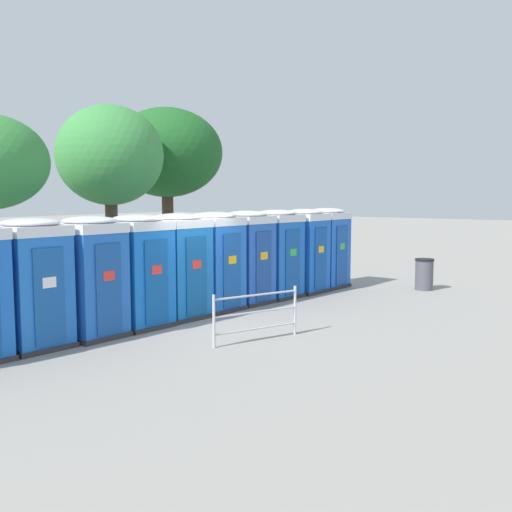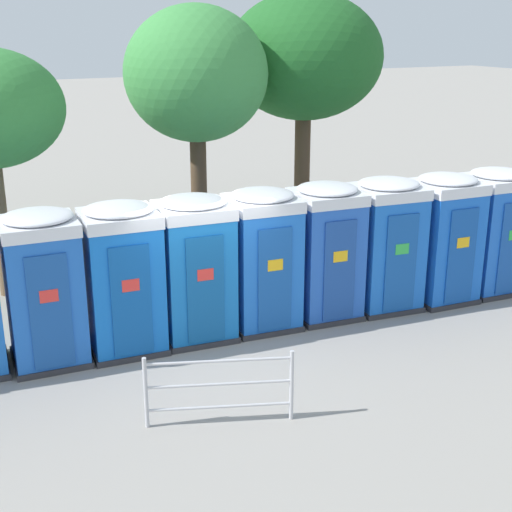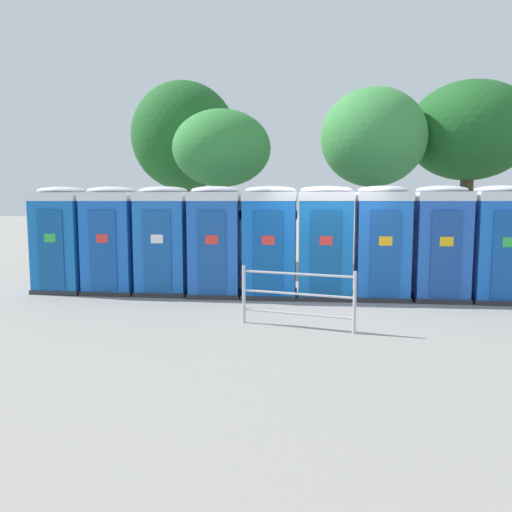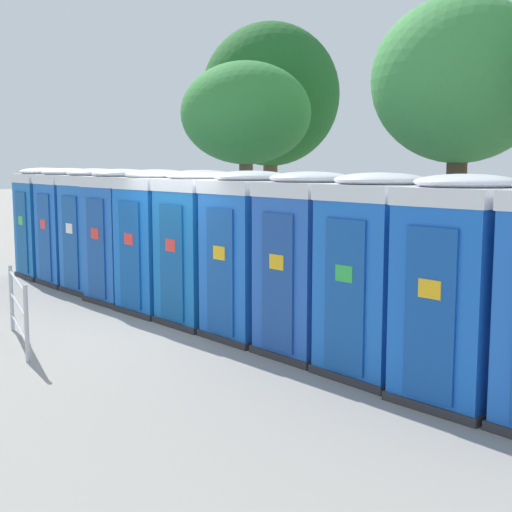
# 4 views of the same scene
# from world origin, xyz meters

# --- Properties ---
(ground_plane) EXTENTS (120.00, 120.00, 0.00)m
(ground_plane) POSITION_xyz_m (0.00, 0.00, 0.00)
(ground_plane) COLOR gray
(portapotty_0) EXTENTS (1.34, 1.33, 2.54)m
(portapotty_0) POSITION_xyz_m (-6.26, 0.83, 1.28)
(portapotty_0) COLOR #2D2D33
(portapotty_0) RESTS_ON ground
(portapotty_1) EXTENTS (1.36, 1.33, 2.54)m
(portapotty_1) POSITION_xyz_m (-5.00, 0.73, 1.28)
(portapotty_1) COLOR #2D2D33
(portapotty_1) RESTS_ON ground
(portapotty_2) EXTENTS (1.28, 1.27, 2.54)m
(portapotty_2) POSITION_xyz_m (-3.74, 0.63, 1.28)
(portapotty_2) COLOR #2D2D33
(portapotty_2) RESTS_ON ground
(portapotty_3) EXTENTS (1.24, 1.25, 2.54)m
(portapotty_3) POSITION_xyz_m (-2.49, 0.44, 1.28)
(portapotty_3) COLOR #2D2D33
(portapotty_3) RESTS_ON ground
(portapotty_4) EXTENTS (1.30, 1.27, 2.54)m
(portapotty_4) POSITION_xyz_m (-1.24, 0.35, 1.28)
(portapotty_4) COLOR #2D2D33
(portapotty_4) RESTS_ON ground
(portapotty_5) EXTENTS (1.32, 1.29, 2.54)m
(portapotty_5) POSITION_xyz_m (0.02, 0.30, 1.28)
(portapotty_5) COLOR #2D2D33
(portapotty_5) RESTS_ON ground
(portapotty_6) EXTENTS (1.28, 1.29, 2.54)m
(portapotty_6) POSITION_xyz_m (1.28, 0.23, 1.28)
(portapotty_6) COLOR #2D2D33
(portapotty_6) RESTS_ON ground
(portapotty_7) EXTENTS (1.27, 1.29, 2.54)m
(portapotty_7) POSITION_xyz_m (2.54, 0.14, 1.28)
(portapotty_7) COLOR #2D2D33
(portapotty_7) RESTS_ON ground
(portapotty_8) EXTENTS (1.33, 1.31, 2.54)m
(portapotty_8) POSITION_xyz_m (3.80, 0.01, 1.28)
(portapotty_8) COLOR #2D2D33
(portapotty_8) RESTS_ON ground
(street_tree_0) EXTENTS (3.28, 3.28, 5.71)m
(street_tree_0) POSITION_xyz_m (1.94, 4.97, 4.14)
(street_tree_0) COLOR #4C3826
(street_tree_0) RESTS_ON ground
(street_tree_1) EXTENTS (3.56, 3.56, 6.23)m
(street_tree_1) POSITION_xyz_m (-4.24, 6.20, 4.37)
(street_tree_1) COLOR brown
(street_tree_1) RESTS_ON ground
(street_tree_2) EXTENTS (2.90, 2.90, 4.88)m
(street_tree_2) POSITION_xyz_m (-2.71, 3.89, 3.71)
(street_tree_2) COLOR brown
(street_tree_2) RESTS_ON ground
(street_tree_3) EXTENTS (3.98, 3.98, 6.04)m
(street_tree_3) POSITION_xyz_m (5.16, 5.70, 4.42)
(street_tree_3) COLOR #4C3826
(street_tree_3) RESTS_ON ground
(event_barrier) EXTENTS (1.94, 0.74, 1.05)m
(event_barrier) POSITION_xyz_m (-0.74, -2.54, 0.57)
(event_barrier) COLOR #B7B7BC
(event_barrier) RESTS_ON ground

